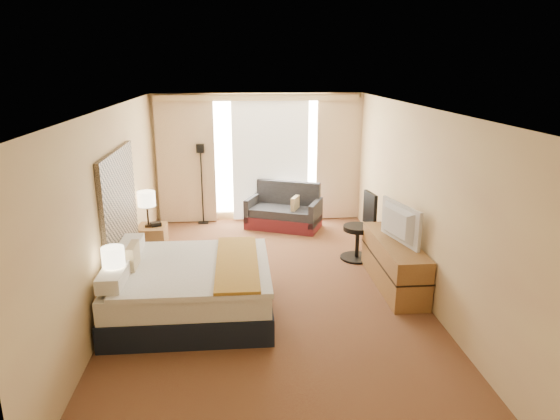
{
  "coord_description": "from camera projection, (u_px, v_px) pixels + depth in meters",
  "views": [
    {
      "loc": [
        -0.41,
        -6.61,
        3.14
      ],
      "look_at": [
        0.19,
        0.4,
        1.08
      ],
      "focal_mm": 32.0,
      "sensor_mm": 36.0,
      "label": 1
    }
  ],
  "objects": [
    {
      "name": "floor",
      "position": [
        269.0,
        289.0,
        7.24
      ],
      "size": [
        4.2,
        7.0,
        0.02
      ],
      "primitive_type": "cube",
      "color": "#542018",
      "rests_on": "ground"
    },
    {
      "name": "ceiling",
      "position": [
        268.0,
        108.0,
        6.51
      ],
      "size": [
        4.2,
        7.0,
        0.02
      ],
      "primitive_type": "cube",
      "color": "silver",
      "rests_on": "wall_back"
    },
    {
      "name": "wall_back",
      "position": [
        258.0,
        158.0,
        10.22
      ],
      "size": [
        4.2,
        0.02,
        2.6
      ],
      "primitive_type": "cube",
      "color": "beige",
      "rests_on": "ground"
    },
    {
      "name": "wall_front",
      "position": [
        300.0,
        335.0,
        3.53
      ],
      "size": [
        4.2,
        0.02,
        2.6
      ],
      "primitive_type": "cube",
      "color": "beige",
      "rests_on": "ground"
    },
    {
      "name": "wall_left",
      "position": [
        113.0,
        207.0,
        6.7
      ],
      "size": [
        0.02,
        7.0,
        2.6
      ],
      "primitive_type": "cube",
      "color": "beige",
      "rests_on": "ground"
    },
    {
      "name": "wall_right",
      "position": [
        417.0,
        200.0,
        7.05
      ],
      "size": [
        0.02,
        7.0,
        2.6
      ],
      "primitive_type": "cube",
      "color": "beige",
      "rests_on": "ground"
    },
    {
      "name": "headboard",
      "position": [
        120.0,
        204.0,
        6.9
      ],
      "size": [
        0.06,
        1.85,
        1.5
      ],
      "primitive_type": "cube",
      "color": "black",
      "rests_on": "wall_left"
    },
    {
      "name": "nightstand_left",
      "position": [
        120.0,
        312.0,
        6.01
      ],
      "size": [
        0.45,
        0.52,
        0.55
      ],
      "primitive_type": "cube",
      "color": "olive",
      "rests_on": "floor"
    },
    {
      "name": "nightstand_right",
      "position": [
        153.0,
        241.0,
        8.4
      ],
      "size": [
        0.45,
        0.52,
        0.55
      ],
      "primitive_type": "cube",
      "color": "olive",
      "rests_on": "floor"
    },
    {
      "name": "media_dresser",
      "position": [
        394.0,
        263.0,
        7.29
      ],
      "size": [
        0.5,
        1.8,
        0.7
      ],
      "primitive_type": "cube",
      "color": "olive",
      "rests_on": "floor"
    },
    {
      "name": "window",
      "position": [
        270.0,
        157.0,
        10.21
      ],
      "size": [
        2.3,
        0.02,
        2.3
      ],
      "primitive_type": "cube",
      "color": "white",
      "rests_on": "wall_back"
    },
    {
      "name": "curtains",
      "position": [
        258.0,
        154.0,
        10.08
      ],
      "size": [
        4.12,
        0.19,
        2.56
      ],
      "color": "beige",
      "rests_on": "floor"
    },
    {
      "name": "bed",
      "position": [
        191.0,
        288.0,
        6.45
      ],
      "size": [
        2.02,
        1.85,
        0.98
      ],
      "color": "black",
      "rests_on": "floor"
    },
    {
      "name": "loveseat",
      "position": [
        284.0,
        213.0,
        9.95
      ],
      "size": [
        1.6,
        1.25,
        0.88
      ],
      "rotation": [
        0.0,
        0.0,
        -0.4
      ],
      "color": "maroon",
      "rests_on": "floor"
    },
    {
      "name": "floor_lamp",
      "position": [
        201.0,
        168.0,
        9.98
      ],
      "size": [
        0.21,
        0.21,
        1.63
      ],
      "color": "black",
      "rests_on": "floor"
    },
    {
      "name": "desk_chair",
      "position": [
        361.0,
        230.0,
        8.27
      ],
      "size": [
        0.55,
        0.55,
        1.13
      ],
      "rotation": [
        0.0,
        0.0,
        0.15
      ],
      "color": "black",
      "rests_on": "floor"
    },
    {
      "name": "lamp_left",
      "position": [
        113.0,
        257.0,
        5.81
      ],
      "size": [
        0.26,
        0.26,
        0.56
      ],
      "color": "black",
      "rests_on": "nightstand_left"
    },
    {
      "name": "lamp_right",
      "position": [
        147.0,
        200.0,
        8.15
      ],
      "size": [
        0.29,
        0.29,
        0.6
      ],
      "color": "black",
      "rests_on": "nightstand_right"
    },
    {
      "name": "tissue_box",
      "position": [
        122.0,
        288.0,
        5.89
      ],
      "size": [
        0.14,
        0.14,
        0.1
      ],
      "primitive_type": "cube",
      "rotation": [
        0.0,
        0.0,
        0.35
      ],
      "color": "#85ACCF",
      "rests_on": "nightstand_left"
    },
    {
      "name": "telephone",
      "position": [
        156.0,
        224.0,
        8.31
      ],
      "size": [
        0.21,
        0.18,
        0.07
      ],
      "primitive_type": "cube",
      "rotation": [
        0.0,
        0.0,
        0.37
      ],
      "color": "black",
      "rests_on": "nightstand_right"
    },
    {
      "name": "television",
      "position": [
        395.0,
        223.0,
        7.06
      ],
      "size": [
        0.35,
        0.97,
        0.56
      ],
      "primitive_type": "imported",
      "rotation": [
        0.0,
        0.0,
        1.81
      ],
      "color": "black",
      "rests_on": "media_dresser"
    }
  ]
}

